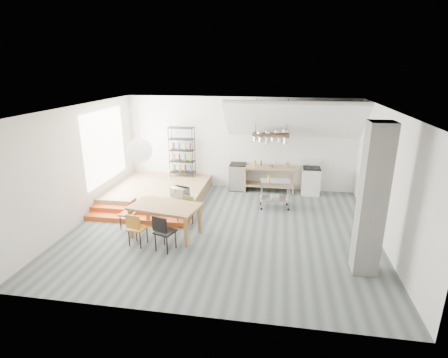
% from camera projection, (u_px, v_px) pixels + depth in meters
% --- Properties ---
extents(floor, '(8.00, 8.00, 0.00)m').
position_uv_depth(floor, '(223.00, 228.00, 9.43)').
color(floor, '#4B5456').
rests_on(floor, ground).
extents(wall_back, '(8.00, 0.04, 3.20)m').
position_uv_depth(wall_back, '(239.00, 143.00, 12.22)').
color(wall_back, silver).
rests_on(wall_back, ground).
extents(wall_left, '(0.04, 7.00, 3.20)m').
position_uv_depth(wall_left, '(79.00, 165.00, 9.56)').
color(wall_left, silver).
rests_on(wall_left, ground).
extents(wall_right, '(0.04, 7.00, 3.20)m').
position_uv_depth(wall_right, '(388.00, 180.00, 8.32)').
color(wall_right, silver).
rests_on(wall_right, ground).
extents(ceiling, '(8.00, 7.00, 0.02)m').
position_uv_depth(ceiling, '(223.00, 109.00, 8.44)').
color(ceiling, white).
rests_on(ceiling, wall_back).
extents(slope_ceiling, '(4.40, 1.44, 1.32)m').
position_uv_depth(slope_ceiling, '(294.00, 120.00, 11.09)').
color(slope_ceiling, white).
rests_on(slope_ceiling, wall_back).
extents(window_pane, '(0.02, 2.50, 2.20)m').
position_uv_depth(window_pane, '(105.00, 146.00, 10.90)').
color(window_pane, white).
rests_on(window_pane, wall_left).
extents(platform, '(3.00, 3.00, 0.40)m').
position_uv_depth(platform, '(159.00, 191.00, 11.63)').
color(platform, olive).
rests_on(platform, ground).
extents(step_lower, '(3.00, 0.35, 0.13)m').
position_uv_depth(step_lower, '(136.00, 219.00, 9.84)').
color(step_lower, '#C44E17').
rests_on(step_lower, ground).
extents(step_upper, '(3.00, 0.35, 0.27)m').
position_uv_depth(step_upper, '(141.00, 212.00, 10.15)').
color(step_upper, '#C44E17').
rests_on(step_upper, ground).
extents(concrete_column, '(0.50, 0.50, 3.20)m').
position_uv_depth(concrete_column, '(372.00, 201.00, 7.02)').
color(concrete_column, slate).
rests_on(concrete_column, ground).
extents(kitchen_counter, '(1.80, 0.60, 0.91)m').
position_uv_depth(kitchen_counter, '(269.00, 174.00, 12.03)').
color(kitchen_counter, olive).
rests_on(kitchen_counter, ground).
extents(stove, '(0.60, 0.60, 1.18)m').
position_uv_depth(stove, '(311.00, 180.00, 11.86)').
color(stove, white).
rests_on(stove, ground).
extents(pot_rack, '(1.20, 0.50, 1.43)m').
position_uv_depth(pot_rack, '(272.00, 137.00, 11.39)').
color(pot_rack, '#45301B').
rests_on(pot_rack, ceiling).
extents(wire_shelving, '(0.88, 0.38, 1.80)m').
position_uv_depth(wire_shelving, '(182.00, 151.00, 12.33)').
color(wire_shelving, black).
rests_on(wire_shelving, platform).
extents(microwave_shelf, '(0.60, 0.40, 0.16)m').
position_uv_depth(microwave_shelf, '(180.00, 197.00, 10.18)').
color(microwave_shelf, olive).
rests_on(microwave_shelf, platform).
extents(paper_lantern, '(0.60, 0.60, 0.60)m').
position_uv_depth(paper_lantern, '(140.00, 150.00, 8.61)').
color(paper_lantern, white).
rests_on(paper_lantern, ceiling).
extents(dining_table, '(1.87, 1.26, 0.82)m').
position_uv_depth(dining_table, '(165.00, 209.00, 8.87)').
color(dining_table, olive).
rests_on(dining_table, ground).
extents(chair_mustard, '(0.45, 0.45, 0.85)m').
position_uv_depth(chair_mustard, '(136.00, 227.00, 8.37)').
color(chair_mustard, '#C27C21').
rests_on(chair_mustard, ground).
extents(chair_black, '(0.53, 0.53, 0.92)m').
position_uv_depth(chair_black, '(163.00, 230.00, 8.12)').
color(chair_black, black).
rests_on(chair_black, ground).
extents(chair_olive, '(0.47, 0.47, 0.80)m').
position_uv_depth(chair_olive, '(186.00, 208.00, 9.56)').
color(chair_olive, '#606831').
rests_on(chair_olive, ground).
extents(chair_red, '(0.41, 0.41, 0.83)m').
position_uv_depth(chair_red, '(130.00, 211.00, 9.29)').
color(chair_red, '#9E4316').
rests_on(chair_red, ground).
extents(rolling_cart, '(0.94, 0.59, 0.88)m').
position_uv_depth(rolling_cart, '(275.00, 190.00, 10.64)').
color(rolling_cart, silver).
rests_on(rolling_cart, ground).
extents(mini_fridge, '(0.55, 0.55, 0.94)m').
position_uv_depth(mini_fridge, '(238.00, 177.00, 12.29)').
color(mini_fridge, black).
rests_on(mini_fridge, ground).
extents(microwave, '(0.58, 0.50, 0.27)m').
position_uv_depth(microwave, '(180.00, 192.00, 10.14)').
color(microwave, beige).
rests_on(microwave, microwave_shelf).
extents(bowl, '(0.25, 0.25, 0.05)m').
position_uv_depth(bowl, '(272.00, 166.00, 11.87)').
color(bowl, silver).
rests_on(bowl, kitchen_counter).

